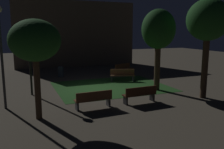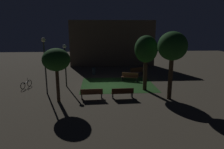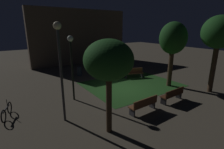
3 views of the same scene
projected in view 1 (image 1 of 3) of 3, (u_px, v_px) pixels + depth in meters
The scene contains 13 objects.
ground_plane at pixel (95, 90), 15.35m from camera, with size 60.00×60.00×0.00m, color #4C4438.
grass_lawn at pixel (111, 86), 16.21m from camera, with size 7.30×5.79×0.01m, color #23511E.
bench_path_side at pixel (94, 99), 11.52m from camera, with size 1.82×0.55×0.88m.
bench_lawn_edge at pixel (140, 94), 12.44m from camera, with size 1.82×0.55×0.88m.
bench_back_row at pixel (124, 68), 20.97m from camera, with size 1.85×1.10×0.88m.
bench_front_left at pixel (122, 75), 17.93m from camera, with size 1.85×1.09×0.88m.
tree_right_canopy at pixel (35, 42), 9.71m from camera, with size 2.08×2.08×4.17m.
tree_back_right at pixel (158, 31), 14.66m from camera, with size 2.06×2.06×5.01m.
tree_tall_center at pixel (208, 21), 12.79m from camera, with size 2.26×2.26×5.39m.
lamp_post_near_wall at pixel (0, 40), 11.07m from camera, with size 0.36×0.36×4.85m.
lamp_post_plaza_east at pixel (29, 46), 13.62m from camera, with size 0.36×0.36×4.12m.
trash_bin at pixel (61, 72), 19.67m from camera, with size 0.46×0.46×0.83m, color #2D3842.
building_wall_backdrop at pixel (77, 34), 25.09m from camera, with size 12.55×0.80×6.73m, color brown.
Camera 1 is at (-4.57, -14.26, 3.68)m, focal length 38.65 mm.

